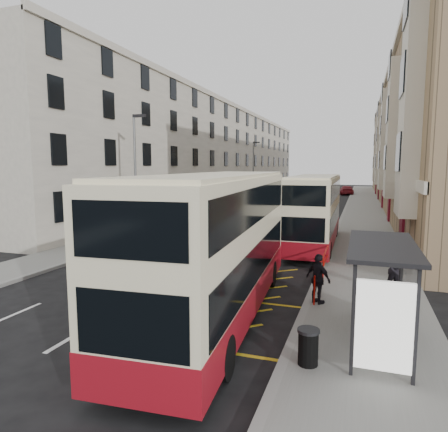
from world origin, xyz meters
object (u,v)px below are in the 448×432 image
at_px(bus_shelter, 388,275).
at_px(litter_bin, 308,346).
at_px(street_lamp_near, 136,169).
at_px(street_lamp_far, 254,168).
at_px(pedestrian_mid, 397,271).
at_px(car_dark, 305,188).
at_px(pedestrian_near, 379,313).
at_px(car_silver, 287,190).
at_px(white_van, 258,197).
at_px(double_decker_rear, 314,211).
at_px(double_decker_front, 218,245).
at_px(car_red, 346,190).
at_px(pedestrian_far, 318,279).

distance_m(bus_shelter, litter_bin, 2.70).
height_order(street_lamp_near, street_lamp_far, same).
bearing_deg(pedestrian_mid, car_dark, 77.04).
xyz_separation_m(pedestrian_near, car_silver, (-12.88, 58.40, -0.25)).
bearing_deg(street_lamp_near, white_van, 87.65).
relative_size(street_lamp_near, litter_bin, 9.11).
xyz_separation_m(double_decker_rear, pedestrian_near, (3.18, -13.48, -1.15)).
xyz_separation_m(street_lamp_near, white_van, (1.15, 27.98, -3.83)).
relative_size(street_lamp_near, double_decker_front, 0.68).
xyz_separation_m(litter_bin, pedestrian_mid, (2.41, 6.54, 0.40)).
xyz_separation_m(street_lamp_near, car_red, (11.55, 48.87, -3.87)).
relative_size(street_lamp_far, car_dark, 1.79).
bearing_deg(pedestrian_far, street_lamp_far, -36.39).
xyz_separation_m(street_lamp_far, car_red, (11.55, 18.87, -3.87)).
height_order(car_dark, car_red, car_red).
distance_m(pedestrian_far, car_silver, 56.70).
bearing_deg(street_lamp_near, car_dark, 86.30).
bearing_deg(pedestrian_near, street_lamp_near, -70.70).
bearing_deg(pedestrian_far, white_van, -37.09).
bearing_deg(car_red, litter_bin, 84.82).
distance_m(street_lamp_far, car_silver, 16.84).
distance_m(double_decker_front, double_decker_rear, 12.67).
relative_size(street_lamp_far, double_decker_rear, 0.74).
xyz_separation_m(street_lamp_far, double_decker_front, (9.74, -41.17, -2.29)).
bearing_deg(bus_shelter, pedestrian_far, 122.81).
distance_m(street_lamp_far, white_van, 4.47).
height_order(street_lamp_near, car_red, street_lamp_near).
xyz_separation_m(street_lamp_far, litter_bin, (12.93, -43.74, -4.03)).
relative_size(pedestrian_near, pedestrian_far, 1.02).
xyz_separation_m(street_lamp_near, double_decker_front, (9.74, -11.17, -2.29)).
height_order(double_decker_front, pedestrian_near, double_decker_front).
bearing_deg(double_decker_front, car_dark, 91.17).
bearing_deg(street_lamp_far, pedestrian_near, -70.95).
height_order(bus_shelter, street_lamp_far, street_lamp_far).
bearing_deg(white_van, street_lamp_far, 135.37).
height_order(double_decker_front, double_decker_rear, double_decker_front).
height_order(bus_shelter, car_red, bus_shelter).
height_order(street_lamp_far, pedestrian_near, street_lamp_far).
distance_m(double_decker_rear, car_dark, 54.91).
distance_m(litter_bin, pedestrian_near, 2.35).
relative_size(double_decker_front, car_dark, 2.61).
distance_m(pedestrian_far, car_red, 58.18).
height_order(litter_bin, car_red, car_red).
distance_m(pedestrian_near, car_red, 61.03).
bearing_deg(double_decker_rear, street_lamp_near, -173.63).
bearing_deg(bus_shelter, litter_bin, -142.61).
bearing_deg(car_silver, pedestrian_far, -94.95).
xyz_separation_m(pedestrian_far, car_silver, (-11.05, 55.61, -0.23)).
relative_size(litter_bin, car_red, 0.17).
bearing_deg(car_dark, pedestrian_far, -89.95).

